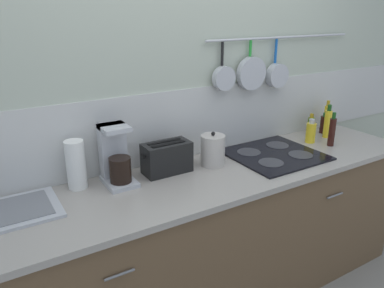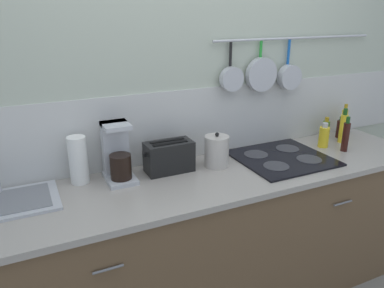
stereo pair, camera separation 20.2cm
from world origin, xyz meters
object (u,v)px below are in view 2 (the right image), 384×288
(bottle_vinegar, at_px, (343,128))
(bottle_hot_sauce, at_px, (341,128))
(toaster, at_px, (169,157))
(kettle, at_px, (217,151))
(coffee_maker, at_px, (117,155))
(bottle_olive_oil, at_px, (324,136))
(bottle_dish_soap, at_px, (346,136))
(paper_towel_roll, at_px, (78,160))
(bottle_cooking_wine, at_px, (326,130))
(bottle_sesame_oil, at_px, (344,121))

(bottle_vinegar, relative_size, bottle_hot_sauce, 1.57)
(toaster, bearing_deg, kettle, -9.18)
(coffee_maker, bearing_deg, bottle_olive_oil, -4.15)
(toaster, xyz_separation_m, bottle_hot_sauce, (1.38, 0.03, -0.02))
(bottle_olive_oil, height_order, bottle_dish_soap, bottle_dish_soap)
(bottle_olive_oil, relative_size, bottle_vinegar, 0.69)
(bottle_olive_oil, height_order, bottle_hot_sauce, bottle_olive_oil)
(toaster, xyz_separation_m, bottle_vinegar, (1.31, -0.05, 0.02))
(paper_towel_roll, relative_size, kettle, 1.24)
(kettle, bearing_deg, paper_towel_roll, 171.62)
(bottle_dish_soap, relative_size, bottle_vinegar, 0.96)
(paper_towel_roll, height_order, bottle_hot_sauce, paper_towel_roll)
(paper_towel_roll, distance_m, bottle_cooking_wine, 1.75)
(coffee_maker, bearing_deg, bottle_hot_sauce, -0.12)
(bottle_olive_oil, height_order, bottle_sesame_oil, bottle_sesame_oil)
(paper_towel_roll, bearing_deg, coffee_maker, -10.26)
(paper_towel_roll, height_order, bottle_sesame_oil, paper_towel_roll)
(toaster, height_order, kettle, kettle)
(bottle_dish_soap, height_order, bottle_cooking_wine, bottle_dish_soap)
(kettle, height_order, bottle_sesame_oil, bottle_sesame_oil)
(bottle_dish_soap, distance_m, bottle_cooking_wine, 0.25)
(toaster, height_order, bottle_vinegar, bottle_vinegar)
(kettle, xyz_separation_m, bottle_cooking_wine, (0.96, 0.09, -0.02))
(bottle_olive_oil, bearing_deg, bottle_vinegar, 4.89)
(bottle_vinegar, bearing_deg, toaster, 177.64)
(toaster, bearing_deg, bottle_dish_soap, -9.27)
(bottle_olive_oil, bearing_deg, bottle_dish_soap, -60.94)
(bottle_cooking_wine, xyz_separation_m, bottle_vinegar, (0.06, -0.10, 0.04))
(bottle_vinegar, bearing_deg, bottle_sesame_oil, 42.06)
(bottle_olive_oil, bearing_deg, coffee_maker, 175.85)
(paper_towel_roll, bearing_deg, bottle_dish_soap, -8.86)
(coffee_maker, relative_size, kettle, 1.53)
(paper_towel_roll, bearing_deg, bottle_sesame_oil, 0.01)
(paper_towel_roll, bearing_deg, toaster, -7.90)
(bottle_cooking_wine, relative_size, bottle_hot_sauce, 1.06)
(paper_towel_roll, xyz_separation_m, bottle_sesame_oil, (1.95, 0.00, -0.03))
(bottle_dish_soap, height_order, bottle_hot_sauce, bottle_dish_soap)
(bottle_hot_sauce, bearing_deg, bottle_vinegar, -130.55)
(kettle, xyz_separation_m, bottle_olive_oil, (0.83, -0.02, -0.02))
(toaster, relative_size, bottle_vinegar, 1.18)
(coffee_maker, height_order, bottle_sesame_oil, coffee_maker)
(kettle, bearing_deg, coffee_maker, 172.30)
(paper_towel_roll, relative_size, bottle_hot_sauce, 1.68)
(bottle_olive_oil, xyz_separation_m, bottle_dish_soap, (0.07, -0.12, 0.03))
(bottle_dish_soap, xyz_separation_m, bottle_cooking_wine, (0.06, 0.24, -0.03))
(bottle_sesame_oil, bearing_deg, toaster, -177.24)
(paper_towel_roll, distance_m, bottle_olive_oil, 1.63)
(bottle_vinegar, bearing_deg, paper_towel_roll, 176.10)
(toaster, xyz_separation_m, bottle_olive_oil, (1.12, -0.07, -0.02))
(bottle_hot_sauce, bearing_deg, toaster, -178.82)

